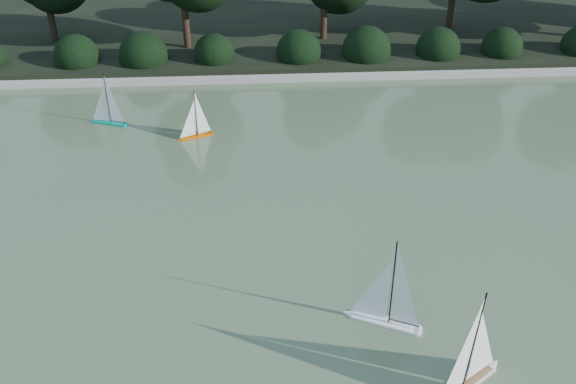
{
  "coord_description": "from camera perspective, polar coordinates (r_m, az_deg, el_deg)",
  "views": [
    {
      "loc": [
        -1.17,
        -7.15,
        6.83
      ],
      "look_at": [
        -0.6,
        2.34,
        0.7
      ],
      "focal_mm": 40.0,
      "sensor_mm": 36.0,
      "label": 1
    }
  ],
  "objects": [
    {
      "name": "shrub_hedge",
      "position": [
        18.24,
        0.46,
        12.33
      ],
      "size": [
        29.1,
        1.1,
        1.1
      ],
      "color": "black",
      "rests_on": "ground"
    },
    {
      "name": "sailboat_orange",
      "position": [
        14.65,
        -8.44,
        5.47
      ],
      "size": [
        0.85,
        0.43,
        1.2
      ],
      "color": "#E45800",
      "rests_on": "ground"
    },
    {
      "name": "pond_coping",
      "position": [
        17.54,
        0.66,
        10.2
      ],
      "size": [
        40.0,
        0.35,
        0.18
      ],
      "primitive_type": "cube",
      "color": "gray",
      "rests_on": "ground"
    },
    {
      "name": "ground",
      "position": [
        9.96,
        4.32,
        -10.62
      ],
      "size": [
        80.0,
        80.0,
        0.0
      ],
      "primitive_type": "plane",
      "color": "#374529",
      "rests_on": "ground"
    },
    {
      "name": "sailboat_teal",
      "position": [
        15.71,
        -15.9,
        6.59
      ],
      "size": [
        0.98,
        0.46,
        1.36
      ],
      "color": "#008B72",
      "rests_on": "ground"
    },
    {
      "name": "sailboat_white_a",
      "position": [
        9.7,
        8.23,
        -10.2
      ],
      "size": [
        1.18,
        0.67,
        1.68
      ],
      "color": "white",
      "rests_on": "ground"
    },
    {
      "name": "sailboat_white_b",
      "position": [
        9.12,
        16.07,
        -14.79
      ],
      "size": [
        1.19,
        0.9,
        1.83
      ],
      "color": "beige",
      "rests_on": "ground"
    },
    {
      "name": "far_bank",
      "position": [
        21.26,
        -0.12,
        14.49
      ],
      "size": [
        40.0,
        8.0,
        0.3
      ],
      "primitive_type": "cube",
      "color": "black",
      "rests_on": "ground"
    }
  ]
}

